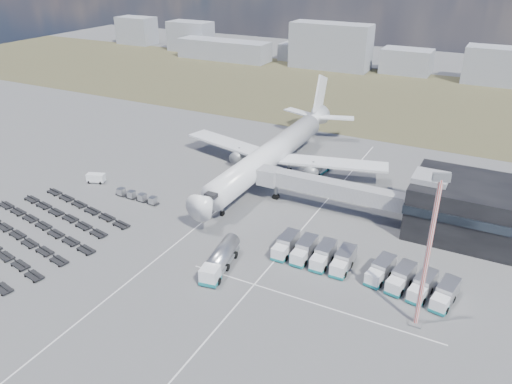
% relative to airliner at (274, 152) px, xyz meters
% --- Properties ---
extents(ground, '(420.00, 420.00, 0.00)m').
position_rel_airliner_xyz_m(ground, '(0.00, -32.38, -5.29)').
color(ground, '#565659').
rests_on(ground, ground).
extents(grass_strip, '(420.00, 90.00, 0.01)m').
position_rel_airliner_xyz_m(grass_strip, '(0.00, 77.62, -5.29)').
color(grass_strip, '#453D29').
rests_on(grass_strip, ground).
extents(lane_markings, '(47.12, 110.00, 0.01)m').
position_rel_airliner_xyz_m(lane_markings, '(9.77, -29.38, -5.29)').
color(lane_markings, silver).
rests_on(lane_markings, ground).
extents(terminal, '(30.40, 16.40, 11.00)m').
position_rel_airliner_xyz_m(terminal, '(47.77, -8.41, -0.04)').
color(terminal, black).
rests_on(terminal, ground).
extents(jet_bridge, '(30.30, 3.80, 7.05)m').
position_rel_airliner_xyz_m(jet_bridge, '(15.90, -11.95, -0.24)').
color(jet_bridge, '#939399').
rests_on(jet_bridge, ground).
extents(airliner, '(51.59, 64.53, 17.62)m').
position_rel_airliner_xyz_m(airliner, '(0.00, 0.00, 0.00)').
color(airliner, white).
rests_on(airliner, ground).
extents(skyline, '(302.98, 27.26, 19.36)m').
position_rel_airliner_xyz_m(skyline, '(8.38, 117.59, 2.23)').
color(skyline, '#91939E').
rests_on(skyline, ground).
extents(fuel_tanker, '(4.69, 11.64, 3.66)m').
position_rel_airliner_xyz_m(fuel_tanker, '(9.07, -39.10, -3.46)').
color(fuel_tanker, white).
rests_on(fuel_tanker, ground).
extents(pushback_tug, '(3.40, 1.92, 1.52)m').
position_rel_airliner_xyz_m(pushback_tug, '(-4.00, -24.38, -4.53)').
color(pushback_tug, white).
rests_on(pushback_tug, ground).
extents(utility_van, '(4.28, 2.99, 2.12)m').
position_rel_airliner_xyz_m(utility_van, '(-33.04, -23.17, -4.23)').
color(utility_van, white).
rests_on(utility_van, ground).
extents(catering_truck, '(3.26, 6.33, 2.78)m').
position_rel_airliner_xyz_m(catering_truck, '(9.52, 4.97, -3.87)').
color(catering_truck, white).
rests_on(catering_truck, ground).
extents(service_trucks_near, '(12.81, 7.12, 2.84)m').
position_rel_airliner_xyz_m(service_trucks_near, '(21.73, -29.83, -3.75)').
color(service_trucks_near, white).
rests_on(service_trucks_near, ground).
extents(service_trucks_far, '(13.61, 8.98, 2.80)m').
position_rel_airliner_xyz_m(service_trucks_far, '(37.99, -30.52, -3.77)').
color(service_trucks_far, white).
rests_on(service_trucks_far, ground).
extents(uld_row, '(10.88, 1.74, 1.50)m').
position_rel_airliner_xyz_m(uld_row, '(-19.30, -25.75, -4.39)').
color(uld_row, black).
rests_on(uld_row, ground).
extents(baggage_dollies, '(34.05, 30.40, 0.81)m').
position_rel_airliner_xyz_m(baggage_dollies, '(-28.85, -45.62, -4.88)').
color(baggage_dollies, black).
rests_on(baggage_dollies, ground).
extents(floodlight_mast, '(2.19, 1.78, 23.07)m').
position_rel_airliner_xyz_m(floodlight_mast, '(40.25, -37.97, 6.27)').
color(floodlight_mast, red).
rests_on(floodlight_mast, ground).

